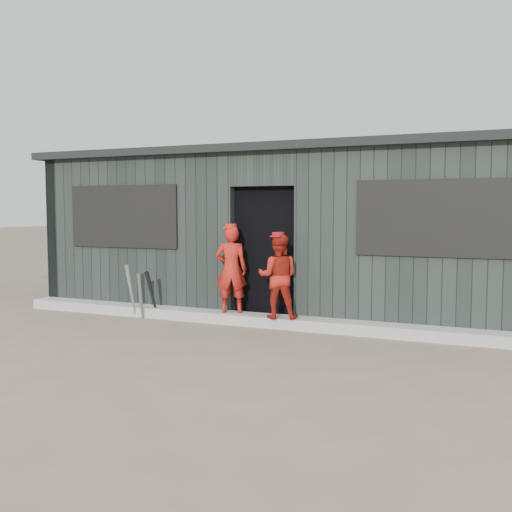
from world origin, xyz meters
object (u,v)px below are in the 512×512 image
at_px(bat_left, 131,291).
at_px(bat_mid, 141,296).
at_px(dugout, 295,232).
at_px(player_red_right, 278,276).
at_px(player_grey_back, 277,274).
at_px(bat_right, 152,294).
at_px(player_red_left, 231,269).

xyz_separation_m(bat_left, bat_mid, (0.17, 0.01, -0.07)).
relative_size(bat_mid, dugout, 0.08).
xyz_separation_m(player_red_right, dugout, (-0.37, 1.80, 0.55)).
distance_m(bat_left, bat_mid, 0.18).
distance_m(player_grey_back, dugout, 1.28).
bearing_deg(bat_right, player_grey_back, 21.41).
bearing_deg(dugout, bat_right, -132.43).
bearing_deg(bat_left, dugout, 44.58).
xyz_separation_m(player_grey_back, dugout, (-0.11, 1.13, 0.60)).
relative_size(bat_left, dugout, 0.10).
bearing_deg(bat_left, player_red_right, 3.38).
height_order(player_red_left, dugout, dugout).
distance_m(player_red_left, player_grey_back, 0.75).
distance_m(bat_left, dugout, 2.90).
height_order(bat_mid, player_grey_back, player_grey_back).
bearing_deg(player_red_right, player_grey_back, -82.62).
bearing_deg(bat_mid, player_red_left, 10.78).
relative_size(bat_left, player_grey_back, 0.61).
bearing_deg(player_grey_back, bat_right, 16.98).
relative_size(bat_left, bat_right, 1.11).
relative_size(bat_left, bat_mid, 1.20).
height_order(bat_left, player_red_right, player_red_right).
xyz_separation_m(bat_left, player_red_right, (2.35, 0.14, 0.32)).
relative_size(player_red_right, dugout, 0.14).
bearing_deg(dugout, player_grey_back, -84.64).
height_order(bat_left, bat_right, bat_left).
distance_m(bat_right, player_grey_back, 1.94).
height_order(bat_right, player_red_right, player_red_right).
bearing_deg(player_grey_back, player_red_right, 107.30).
distance_m(bat_left, player_grey_back, 2.25).
bearing_deg(player_red_right, player_red_left, -23.93).
xyz_separation_m(bat_left, dugout, (1.97, 1.94, 0.87)).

